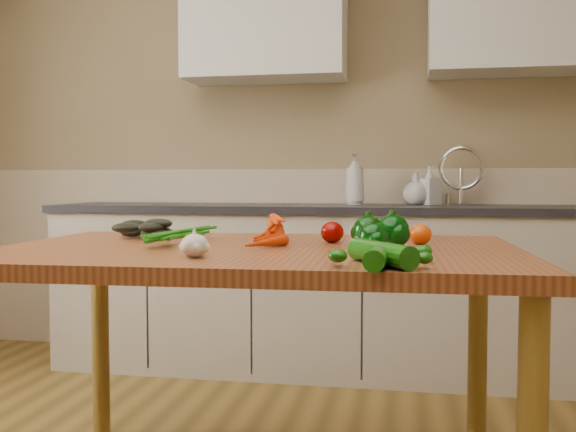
% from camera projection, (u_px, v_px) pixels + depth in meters
% --- Properties ---
extents(room, '(4.04, 5.04, 2.64)m').
position_uv_depth(room, '(111.00, 87.00, 1.51)').
color(room, olive).
rests_on(room, ground).
extents(counter_run, '(2.84, 0.64, 1.14)m').
position_uv_depth(counter_run, '(316.00, 286.00, 3.49)').
color(counter_run, '#B2A595').
rests_on(counter_run, ground).
extents(upper_cabinets, '(2.15, 0.35, 0.70)m').
position_uv_depth(upper_cabinets, '(375.00, 12.00, 3.49)').
color(upper_cabinets, silver).
rests_on(upper_cabinets, room).
extents(table, '(1.57, 1.04, 0.83)m').
position_uv_depth(table, '(257.00, 277.00, 1.93)').
color(table, brown).
rests_on(table, ground).
extents(soap_bottle_a, '(0.13, 0.13, 0.28)m').
position_uv_depth(soap_bottle_a, '(355.00, 179.00, 3.51)').
color(soap_bottle_a, silver).
rests_on(soap_bottle_a, counter_run).
extents(soap_bottle_b, '(0.14, 0.14, 0.21)m').
position_uv_depth(soap_bottle_b, '(430.00, 185.00, 3.49)').
color(soap_bottle_b, silver).
rests_on(soap_bottle_b, counter_run).
extents(soap_bottle_c, '(0.17, 0.17, 0.18)m').
position_uv_depth(soap_bottle_c, '(416.00, 189.00, 3.49)').
color(soap_bottle_c, silver).
rests_on(soap_bottle_c, counter_run).
extents(carrot_bunch, '(0.29, 0.23, 0.08)m').
position_uv_depth(carrot_bunch, '(241.00, 232.00, 2.00)').
color(carrot_bunch, '#E23705').
rests_on(carrot_bunch, table).
extents(leafy_greens, '(0.22, 0.20, 0.11)m').
position_uv_depth(leafy_greens, '(146.00, 222.00, 2.22)').
color(leafy_greens, black).
rests_on(leafy_greens, table).
extents(garlic_bulb, '(0.07, 0.07, 0.06)m').
position_uv_depth(garlic_bulb, '(194.00, 246.00, 1.64)').
color(garlic_bulb, beige).
rests_on(garlic_bulb, table).
extents(pepper_a, '(0.10, 0.10, 0.10)m').
position_uv_depth(pepper_a, '(369.00, 232.00, 1.88)').
color(pepper_a, '#023205').
rests_on(pepper_a, table).
extents(pepper_b, '(0.10, 0.10, 0.10)m').
position_uv_depth(pepper_b, '(393.00, 232.00, 1.86)').
color(pepper_b, '#023205').
rests_on(pepper_b, table).
extents(pepper_c, '(0.08, 0.08, 0.08)m').
position_uv_depth(pepper_c, '(373.00, 238.00, 1.73)').
color(pepper_c, '#023205').
rests_on(pepper_c, table).
extents(tomato_a, '(0.07, 0.07, 0.07)m').
position_uv_depth(tomato_a, '(332.00, 232.00, 2.04)').
color(tomato_a, '#800502').
rests_on(tomato_a, table).
extents(tomato_b, '(0.06, 0.06, 0.06)m').
position_uv_depth(tomato_b, '(365.00, 233.00, 2.09)').
color(tomato_b, '#D33E05').
rests_on(tomato_b, table).
extents(tomato_c, '(0.07, 0.07, 0.06)m').
position_uv_depth(tomato_c, '(420.00, 234.00, 1.98)').
color(tomato_c, '#D33E05').
rests_on(tomato_c, table).
extents(zucchini_a, '(0.17, 0.22, 0.06)m').
position_uv_depth(zucchini_a, '(382.00, 253.00, 1.49)').
color(zucchini_a, '#0E4D08').
rests_on(zucchini_a, table).
extents(zucchini_b, '(0.07, 0.20, 0.05)m').
position_uv_depth(zucchini_b, '(379.00, 256.00, 1.46)').
color(zucchini_b, '#0E4D08').
rests_on(zucchini_b, table).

